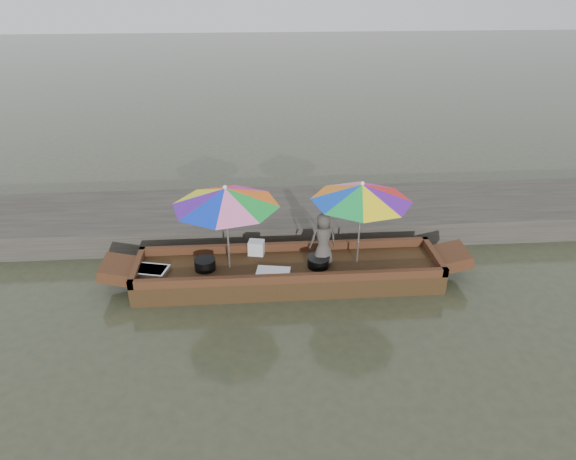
{
  "coord_description": "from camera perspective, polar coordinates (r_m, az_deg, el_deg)",
  "views": [
    {
      "loc": [
        -0.58,
        -7.76,
        5.04
      ],
      "look_at": [
        0.0,
        0.1,
        1.0
      ],
      "focal_mm": 32.0,
      "sensor_mm": 36.0,
      "label": 1
    }
  ],
  "objects": [
    {
      "name": "tray_crayfish",
      "position": [
        9.14,
        -14.99,
        -4.43
      ],
      "size": [
        0.65,
        0.52,
        0.09
      ],
      "primitive_type": "cube",
      "rotation": [
        0.0,
        0.0,
        -0.25
      ],
      "color": "silver",
      "rests_on": "boat_hull"
    },
    {
      "name": "umbrella_bow",
      "position": [
        8.7,
        -6.75,
        0.2
      ],
      "size": [
        2.04,
        2.04,
        1.55
      ],
      "primitive_type": null,
      "rotation": [
        0.0,
        0.0,
        -0.14
      ],
      "color": "#FF610C",
      "rests_on": "boat_hull"
    },
    {
      "name": "charcoal_grill",
      "position": [
        9.02,
        3.39,
        -3.59
      ],
      "size": [
        0.38,
        0.38,
        0.18
      ],
      "primitive_type": "cylinder",
      "color": "black",
      "rests_on": "boat_hull"
    },
    {
      "name": "water",
      "position": [
        9.27,
        0.05,
        -5.79
      ],
      "size": [
        80.0,
        80.0,
        0.0
      ],
      "primitive_type": "plane",
      "color": "#303525",
      "rests_on": "ground"
    },
    {
      "name": "vendor",
      "position": [
        8.93,
        3.93,
        -1.01
      ],
      "size": [
        0.53,
        0.4,
        0.98
      ],
      "primitive_type": "imported",
      "rotation": [
        0.0,
        0.0,
        3.34
      ],
      "color": "#413C37",
      "rests_on": "boat_hull"
    },
    {
      "name": "dock",
      "position": [
        11.07,
        -0.8,
        1.49
      ],
      "size": [
        22.0,
        2.2,
        0.5
      ],
      "primitive_type": "cube",
      "color": "#2D2B26",
      "rests_on": "ground"
    },
    {
      "name": "tray_scallop",
      "position": [
        8.8,
        -1.68,
        -4.83
      ],
      "size": [
        0.63,
        0.49,
        0.06
      ],
      "primitive_type": "cube",
      "rotation": [
        0.0,
        0.0,
        -0.18
      ],
      "color": "silver",
      "rests_on": "boat_hull"
    },
    {
      "name": "boat_hull",
      "position": [
        9.18,
        0.05,
        -4.87
      ],
      "size": [
        5.36,
        1.2,
        0.35
      ],
      "primitive_type": "cube",
      "color": "black",
      "rests_on": "water"
    },
    {
      "name": "supply_bag",
      "position": [
        9.39,
        -3.54,
        -1.96
      ],
      "size": [
        0.32,
        0.27,
        0.26
      ],
      "primitive_type": "cube",
      "rotation": [
        0.0,
        0.0,
        -0.2
      ],
      "color": "silver",
      "rests_on": "boat_hull"
    },
    {
      "name": "cooking_pot",
      "position": [
        9.04,
        -9.21,
        -3.78
      ],
      "size": [
        0.37,
        0.37,
        0.19
      ],
      "primitive_type": "cylinder",
      "color": "black",
      "rests_on": "boat_hull"
    },
    {
      "name": "umbrella_stern",
      "position": [
        8.88,
        7.95,
        0.69
      ],
      "size": [
        1.97,
        1.97,
        1.55
      ],
      "primitive_type": null,
      "rotation": [
        0.0,
        0.0,
        -0.16
      ],
      "color": "red",
      "rests_on": "boat_hull"
    }
  ]
}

